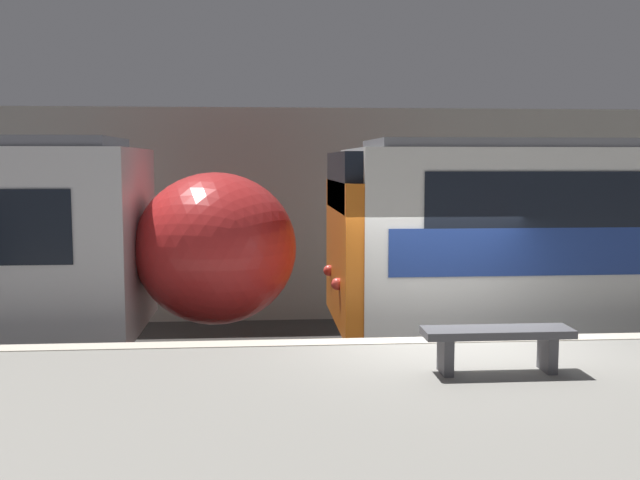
{
  "coord_description": "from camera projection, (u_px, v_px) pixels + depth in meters",
  "views": [
    {
      "loc": [
        -2.27,
        -8.7,
        3.24
      ],
      "look_at": [
        -1.49,
        1.03,
        2.21
      ],
      "focal_mm": 42.0,
      "sensor_mm": 36.0,
      "label": 1
    }
  ],
  "objects": [
    {
      "name": "station_rear_barrier",
      "position": [
        371.0,
        214.0,
        15.33
      ],
      "size": [
        50.0,
        0.15,
        4.31
      ],
      "color": "#9E998E",
      "rests_on": "ground"
    },
    {
      "name": "platform",
      "position": [
        523.0,
        469.0,
        6.54
      ],
      "size": [
        40.0,
        5.15,
        1.13
      ],
      "color": "gray",
      "rests_on": "ground"
    },
    {
      "name": "platform_bench",
      "position": [
        497.0,
        339.0,
        7.49
      ],
      "size": [
        1.5,
        0.4,
        0.45
      ],
      "color": "#4C4C51",
      "rests_on": "platform"
    },
    {
      "name": "ground_plane",
      "position": [
        448.0,
        427.0,
        9.15
      ],
      "size": [
        120.0,
        120.0,
        0.0
      ],
      "primitive_type": "plane",
      "color": "#33302D"
    }
  ]
}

